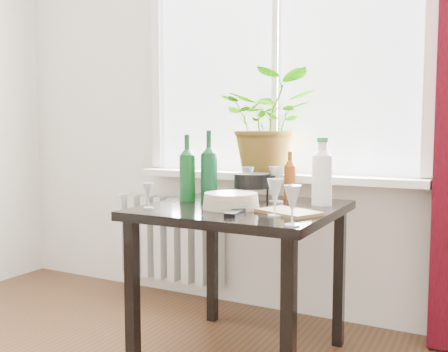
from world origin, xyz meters
The scene contains 18 objects.
window centered at (0.00, 2.22, 1.60)m, with size 1.72×0.08×1.62m.
windowsill centered at (0.00, 2.15, 0.82)m, with size 1.72×0.20×0.04m.
radiator centered at (-0.75, 2.18, 0.38)m, with size 0.80×0.10×0.55m.
table centered at (0.10, 1.55, 0.65)m, with size 0.85×0.85×0.74m.
potted_plant centered at (0.00, 2.10, 1.13)m, with size 0.52×0.45×0.58m, color #35741F.
wine_bottle_left centered at (-0.22, 1.57, 0.91)m, with size 0.08×0.08×0.34m, color #0E4A19, non-canonical shape.
wine_bottle_right centered at (-0.11, 1.61, 0.92)m, with size 0.08×0.08×0.36m, color #0B3B1C, non-canonical shape.
bottle_amber centered at (0.21, 1.87, 0.86)m, with size 0.06×0.06×0.25m, color #6B2E0B, non-canonical shape.
cleaning_bottle centered at (0.42, 1.74, 0.90)m, with size 0.09×0.09×0.33m, color white, non-canonical shape.
wineglass_front_right centered at (0.34, 1.35, 0.82)m, with size 0.07×0.07×0.16m, color silver, non-canonical shape.
wineglass_far_right centered at (0.48, 1.18, 0.82)m, with size 0.07×0.07×0.15m, color silver, non-canonical shape.
wineglass_back_center centered at (0.19, 1.73, 0.83)m, with size 0.08×0.08×0.18m, color silver, non-canonical shape.
wineglass_back_left centered at (0.00, 1.83, 0.82)m, with size 0.07×0.07×0.16m, color silver, non-canonical shape.
wineglass_front_left centered at (-0.23, 1.27, 0.80)m, with size 0.05×0.05×0.12m, color silver, non-canonical shape.
plate_stack centered at (0.09, 1.45, 0.77)m, with size 0.25×0.25×0.07m, color beige.
fondue_pot centered at (0.08, 1.70, 0.81)m, with size 0.21×0.18×0.14m, color black, non-canonical shape.
tv_remote centered at (0.18, 1.30, 0.75)m, with size 0.05×0.16×0.02m, color black.
cutting_board centered at (0.37, 1.43, 0.75)m, with size 0.25×0.16×0.01m, color olive.
Camera 1 is at (1.09, -0.53, 1.08)m, focal length 40.00 mm.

